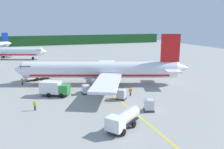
% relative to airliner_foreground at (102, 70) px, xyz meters
% --- Properties ---
extents(distant_treeline, '(216.00, 6.00, 6.38)m').
position_rel_airliner_foreground_xyz_m(distant_treeline, '(-30.15, 108.66, -0.20)').
color(distant_treeline, '#1E5123').
rests_on(distant_treeline, ground).
extents(airliner_foreground, '(40.23, 33.75, 11.90)m').
position_rel_airliner_foreground_xyz_m(airliner_foreground, '(0.00, 0.00, 0.00)').
color(airliner_foreground, white).
rests_on(airliner_foreground, ground).
extents(airliner_mid_apron, '(35.02, 29.45, 10.50)m').
position_rel_airliner_foreground_xyz_m(airliner_mid_apron, '(-26.07, 51.55, -0.40)').
color(airliner_mid_apron, white).
rests_on(airliner_mid_apron, ground).
extents(service_truck_fuel, '(6.13, 4.69, 2.93)m').
position_rel_airliner_foreground_xyz_m(service_truck_fuel, '(-11.84, -5.69, -1.79)').
color(service_truck_fuel, '#338C3F').
rests_on(service_truck_fuel, ground).
extents(service_truck_baggage, '(6.92, 4.58, 2.72)m').
position_rel_airliner_foreground_xyz_m(service_truck_baggage, '(-14.25, 9.83, -1.86)').
color(service_truck_baggage, '#338C3F').
rests_on(service_truck_baggage, ground).
extents(service_truck_catering, '(6.21, 5.35, 2.40)m').
position_rel_airliner_foreground_xyz_m(service_truck_catering, '(-4.64, -24.03, -1.99)').
color(service_truck_catering, white).
rests_on(service_truck_catering, ground).
extents(cargo_container_near, '(1.65, 1.65, 2.00)m').
position_rel_airliner_foreground_xyz_m(cargo_container_near, '(-5.61, -6.52, -2.44)').
color(cargo_container_near, '#333338').
rests_on(cargo_container_near, ground).
extents(cargo_container_mid, '(2.08, 2.08, 2.07)m').
position_rel_airliner_foreground_xyz_m(cargo_container_mid, '(1.89, -19.42, -2.41)').
color(cargo_container_mid, '#333338').
rests_on(cargo_container_mid, ground).
extents(cargo_container_far, '(2.47, 2.47, 2.09)m').
position_rel_airliner_foreground_xyz_m(cargo_container_far, '(-0.11, -12.32, -2.40)').
color(cargo_container_far, '#333338').
rests_on(cargo_container_far, ground).
extents(crew_marshaller, '(0.60, 0.37, 1.68)m').
position_rel_airliner_foreground_xyz_m(crew_marshaller, '(-15.86, -12.63, -2.40)').
color(crew_marshaller, '#191E33').
rests_on(crew_marshaller, ground).
extents(crew_loader_left, '(0.57, 0.41, 1.71)m').
position_rel_airliner_foreground_xyz_m(crew_loader_left, '(-18.04, 5.45, -2.38)').
color(crew_loader_left, '#191E33').
rests_on(crew_loader_left, ground).
extents(crew_loader_right, '(0.56, 0.42, 1.72)m').
position_rel_airliner_foreground_xyz_m(crew_loader_right, '(2.42, -10.92, -2.38)').
color(crew_loader_right, '#191E33').
rests_on(crew_loader_right, ground).
extents(apron_guide_line, '(0.30, 60.00, 0.01)m').
position_rel_airliner_foreground_xyz_m(apron_guide_line, '(-0.70, -4.80, -3.39)').
color(apron_guide_line, yellow).
rests_on(apron_guide_line, ground).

